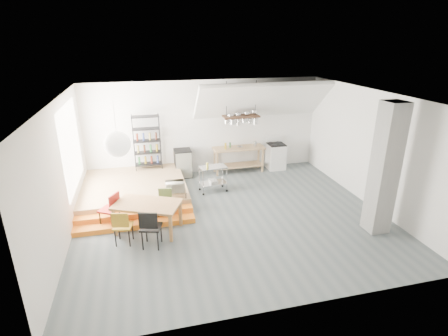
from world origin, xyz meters
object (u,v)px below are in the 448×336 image
object	(u,v)px
dining_table	(147,206)
mini_fridge	(183,163)
rolling_cart	(213,175)
stove	(276,156)

from	to	relation	value
dining_table	mini_fridge	bearing A→B (deg)	93.61
dining_table	mini_fridge	distance (m)	3.65
rolling_cart	mini_fridge	distance (m)	1.64
stove	mini_fridge	size ratio (longest dim) A/B	1.23
rolling_cart	mini_fridge	world-z (taller)	mini_fridge
stove	dining_table	size ratio (longest dim) A/B	0.66
dining_table	mini_fridge	size ratio (longest dim) A/B	1.88
dining_table	rolling_cart	world-z (taller)	rolling_cart
rolling_cart	mini_fridge	bearing A→B (deg)	110.50
stove	dining_table	world-z (taller)	stove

